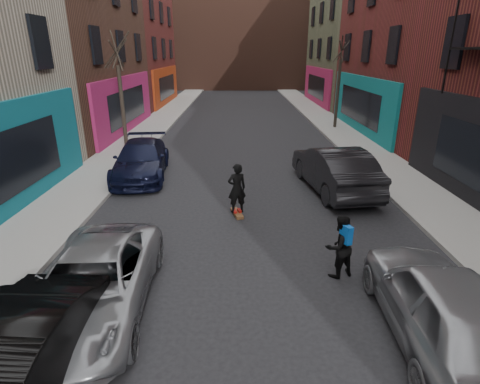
{
  "coord_description": "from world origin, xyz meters",
  "views": [
    {
      "loc": [
        -0.36,
        -1.23,
        4.89
      ],
      "look_at": [
        -0.31,
        7.54,
        1.6
      ],
      "focal_mm": 28.0,
      "sensor_mm": 36.0,
      "label": 1
    }
  ],
  "objects_px": {
    "parked_right_far": "(444,306)",
    "parked_right_end": "(334,168)",
    "parked_left_far": "(93,283)",
    "pedestrian": "(339,246)",
    "tree_right_far": "(339,74)",
    "parked_left_end": "(141,160)",
    "skateboard": "(237,213)",
    "skateboarder": "(237,188)",
    "tree_left_far": "(120,85)"
  },
  "relations": [
    {
      "from": "tree_left_far",
      "to": "skateboarder",
      "type": "height_order",
      "value": "tree_left_far"
    },
    {
      "from": "parked_left_end",
      "to": "tree_right_far",
      "type": "bearing_deg",
      "value": 38.16
    },
    {
      "from": "skateboard",
      "to": "pedestrian",
      "type": "relative_size",
      "value": 0.53
    },
    {
      "from": "parked_right_far",
      "to": "parked_right_end",
      "type": "xyz_separation_m",
      "value": [
        0.0,
        7.93,
        0.08
      ]
    },
    {
      "from": "tree_left_far",
      "to": "parked_left_end",
      "type": "height_order",
      "value": "tree_left_far"
    },
    {
      "from": "skateboard",
      "to": "parked_left_far",
      "type": "bearing_deg",
      "value": -136.64
    },
    {
      "from": "parked_left_far",
      "to": "parked_right_end",
      "type": "relative_size",
      "value": 0.92
    },
    {
      "from": "parked_right_far",
      "to": "skateboard",
      "type": "xyz_separation_m",
      "value": [
        -3.6,
        5.61,
        -0.71
      ]
    },
    {
      "from": "parked_right_far",
      "to": "skateboard",
      "type": "bearing_deg",
      "value": -54.37
    },
    {
      "from": "tree_left_far",
      "to": "parked_left_far",
      "type": "distance_m",
      "value": 13.61
    },
    {
      "from": "tree_left_far",
      "to": "pedestrian",
      "type": "height_order",
      "value": "tree_left_far"
    },
    {
      "from": "parked_left_far",
      "to": "skateboarder",
      "type": "xyz_separation_m",
      "value": [
        2.8,
        4.72,
        0.26
      ]
    },
    {
      "from": "tree_right_far",
      "to": "parked_right_end",
      "type": "xyz_separation_m",
      "value": [
        -3.0,
        -11.95,
        -2.7
      ]
    },
    {
      "from": "skateboarder",
      "to": "tree_right_far",
      "type": "bearing_deg",
      "value": -130.74
    },
    {
      "from": "skateboarder",
      "to": "parked_left_end",
      "type": "bearing_deg",
      "value": -61.16
    },
    {
      "from": "parked_left_far",
      "to": "parked_left_end",
      "type": "relative_size",
      "value": 0.93
    },
    {
      "from": "parked_right_end",
      "to": "parked_right_far",
      "type": "bearing_deg",
      "value": 82.03
    },
    {
      "from": "skateboard",
      "to": "tree_right_far",
      "type": "bearing_deg",
      "value": 49.26
    },
    {
      "from": "parked_left_far",
      "to": "skateboard",
      "type": "height_order",
      "value": "parked_left_far"
    },
    {
      "from": "tree_left_far",
      "to": "skateboard",
      "type": "bearing_deg",
      "value": -54.96
    },
    {
      "from": "parked_right_end",
      "to": "skateboarder",
      "type": "relative_size",
      "value": 3.16
    },
    {
      "from": "tree_left_far",
      "to": "skateboard",
      "type": "xyz_separation_m",
      "value": [
        5.8,
        -8.27,
        -3.33
      ]
    },
    {
      "from": "tree_left_far",
      "to": "skateboard",
      "type": "distance_m",
      "value": 10.64
    },
    {
      "from": "tree_left_far",
      "to": "parked_right_far",
      "type": "bearing_deg",
      "value": -55.9
    },
    {
      "from": "parked_left_far",
      "to": "parked_left_end",
      "type": "xyz_separation_m",
      "value": [
        -1.17,
        8.72,
        0.08
      ]
    },
    {
      "from": "parked_right_end",
      "to": "pedestrian",
      "type": "bearing_deg",
      "value": 69.74
    },
    {
      "from": "parked_left_end",
      "to": "skateboard",
      "type": "height_order",
      "value": "parked_left_end"
    },
    {
      "from": "tree_right_far",
      "to": "parked_right_end",
      "type": "relative_size",
      "value": 1.34
    },
    {
      "from": "parked_left_end",
      "to": "pedestrian",
      "type": "xyz_separation_m",
      "value": [
        6.3,
        -7.47,
        0.04
      ]
    },
    {
      "from": "tree_right_far",
      "to": "pedestrian",
      "type": "distance_m",
      "value": 18.46
    },
    {
      "from": "parked_left_end",
      "to": "parked_right_end",
      "type": "distance_m",
      "value": 7.75
    },
    {
      "from": "parked_right_far",
      "to": "skateboard",
      "type": "height_order",
      "value": "parked_right_far"
    },
    {
      "from": "tree_right_far",
      "to": "skateboarder",
      "type": "xyz_separation_m",
      "value": [
        -6.6,
        -14.27,
        -2.63
      ]
    },
    {
      "from": "parked_left_end",
      "to": "skateboard",
      "type": "relative_size",
      "value": 6.2
    },
    {
      "from": "tree_left_far",
      "to": "pedestrian",
      "type": "distance_m",
      "value": 14.53
    },
    {
      "from": "tree_left_far",
      "to": "parked_right_end",
      "type": "height_order",
      "value": "tree_left_far"
    },
    {
      "from": "parked_left_far",
      "to": "parked_right_end",
      "type": "xyz_separation_m",
      "value": [
        6.4,
        7.04,
        0.19
      ]
    },
    {
      "from": "tree_right_far",
      "to": "pedestrian",
      "type": "relative_size",
      "value": 4.53
    },
    {
      "from": "tree_left_far",
      "to": "parked_right_far",
      "type": "xyz_separation_m",
      "value": [
        9.4,
        -13.88,
        -2.62
      ]
    },
    {
      "from": "parked_right_end",
      "to": "skateboarder",
      "type": "xyz_separation_m",
      "value": [
        -3.6,
        -2.32,
        0.07
      ]
    },
    {
      "from": "tree_right_far",
      "to": "skateboarder",
      "type": "height_order",
      "value": "tree_right_far"
    },
    {
      "from": "tree_right_far",
      "to": "parked_left_end",
      "type": "distance_m",
      "value": 15.0
    },
    {
      "from": "parked_right_far",
      "to": "pedestrian",
      "type": "bearing_deg",
      "value": -56.47
    },
    {
      "from": "skateboard",
      "to": "skateboarder",
      "type": "xyz_separation_m",
      "value": [
        0.0,
        0.0,
        0.85
      ]
    },
    {
      "from": "skateboard",
      "to": "pedestrian",
      "type": "xyz_separation_m",
      "value": [
        2.34,
        -3.47,
        0.71
      ]
    },
    {
      "from": "parked_left_end",
      "to": "parked_right_far",
      "type": "xyz_separation_m",
      "value": [
        7.57,
        -9.61,
        0.04
      ]
    },
    {
      "from": "parked_left_far",
      "to": "pedestrian",
      "type": "height_order",
      "value": "pedestrian"
    },
    {
      "from": "parked_left_end",
      "to": "skateboarder",
      "type": "bearing_deg",
      "value": -51.27
    },
    {
      "from": "parked_left_far",
      "to": "skateboard",
      "type": "bearing_deg",
      "value": 56.75
    },
    {
      "from": "parked_right_end",
      "to": "skateboard",
      "type": "relative_size",
      "value": 6.33
    }
  ]
}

